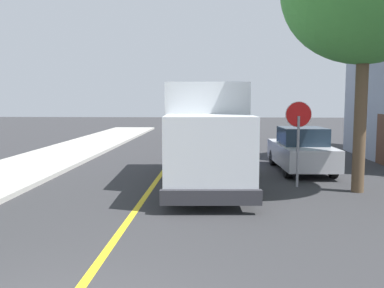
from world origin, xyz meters
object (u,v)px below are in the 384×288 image
at_px(box_truck, 205,129).
at_px(parked_car_near, 221,141).
at_px(parked_car_mid, 218,130).
at_px(parked_van_across, 301,150).
at_px(parked_car_far, 215,124).
at_px(stop_sign, 298,127).

bearing_deg(box_truck, parked_car_near, 84.13).
height_order(box_truck, parked_car_mid, box_truck).
distance_m(box_truck, parked_van_across, 4.41).
height_order(box_truck, parked_car_far, box_truck).
bearing_deg(parked_car_mid, stop_sign, -80.42).
relative_size(box_truck, stop_sign, 2.76).
distance_m(parked_car_near, parked_van_across, 4.62).
bearing_deg(box_truck, parked_van_across, 33.95).
bearing_deg(stop_sign, parked_car_mid, 99.58).
relative_size(parked_van_across, stop_sign, 1.68).
height_order(parked_car_far, stop_sign, stop_sign).
bearing_deg(parked_car_near, parked_car_mid, 90.67).
xyz_separation_m(parked_car_mid, parked_van_across, (3.04, -11.00, 0.00)).
bearing_deg(parked_car_far, parked_van_across, -79.56).
distance_m(box_truck, parked_car_mid, 13.45).
xyz_separation_m(parked_car_near, parked_van_across, (2.96, -3.55, 0.00)).
bearing_deg(parked_car_far, parked_car_near, -88.89).
xyz_separation_m(parked_car_mid, parked_car_far, (-0.18, 6.52, 0.00)).
relative_size(parked_car_far, parked_van_across, 1.00).
height_order(parked_car_near, parked_car_far, same).
bearing_deg(parked_car_far, stop_sign, -82.94).
bearing_deg(parked_van_across, parked_car_far, 100.44).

